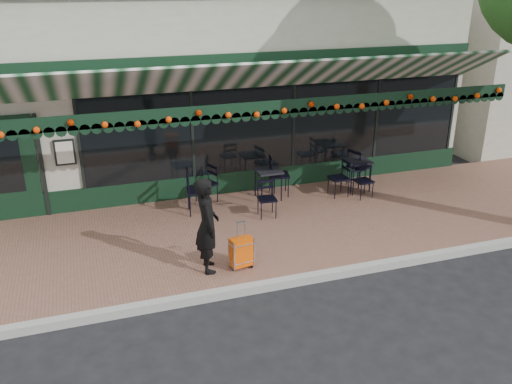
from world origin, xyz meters
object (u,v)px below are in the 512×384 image
object	(u,v)px
chair_a_right	(359,167)
chair_a_front	(363,181)
chair_b_right	(279,175)
chair_solo	(198,191)
cafe_table_a	(357,163)
woman	(207,225)
chair_a_left	(339,178)
suitcase	(242,252)
chair_b_front	(267,199)
chair_b_left	(206,184)
cafe_table_b	(268,173)

from	to	relation	value
chair_a_right	chair_a_front	distance (m)	0.78
chair_b_right	chair_solo	world-z (taller)	chair_solo
chair_solo	cafe_table_a	bearing A→B (deg)	-80.63
woman	chair_a_front	bearing A→B (deg)	-58.54
chair_a_left	chair_a_front	distance (m)	0.56
suitcase	chair_a_right	world-z (taller)	chair_a_right
chair_a_left	chair_a_front	xyz separation A→B (m)	(0.49, -0.27, -0.03)
chair_a_front	chair_a_right	bearing A→B (deg)	63.83
chair_b_front	cafe_table_a	bearing A→B (deg)	23.95
woman	chair_a_left	size ratio (longest dim) A/B	2.01
chair_b_right	chair_solo	xyz separation A→B (m)	(-2.00, -0.43, 0.03)
chair_b_left	chair_b_right	distance (m)	1.70
chair_a_front	chair_b_right	world-z (taller)	chair_b_right
cafe_table_b	chair_solo	distance (m)	1.70
chair_b_front	chair_solo	world-z (taller)	chair_solo
woman	cafe_table_a	world-z (taller)	woman
suitcase	chair_a_right	xyz separation A→B (m)	(3.85, 2.94, 0.17)
cafe_table_b	chair_a_right	world-z (taller)	chair_a_right
woman	chair_a_right	size ratio (longest dim) A/B	1.82
cafe_table_b	chair_a_front	world-z (taller)	chair_a_front
woman	chair_a_front	size ratio (longest dim) A/B	2.17
cafe_table_a	chair_a_front	world-z (taller)	chair_a_front
cafe_table_b	chair_a_right	bearing A→B (deg)	2.72
chair_a_left	cafe_table_a	bearing A→B (deg)	110.28
chair_a_front	chair_b_front	world-z (taller)	chair_a_front
cafe_table_a	chair_b_front	size ratio (longest dim) A/B	0.94
chair_solo	chair_b_right	bearing A→B (deg)	-70.79
cafe_table_a	cafe_table_b	size ratio (longest dim) A/B	1.06
woman	chair_a_right	xyz separation A→B (m)	(4.42, 2.81, -0.38)
chair_a_right	chair_b_front	size ratio (longest dim) A/B	1.20
woman	suitcase	xyz separation A→B (m)	(0.56, -0.13, -0.55)
chair_a_right	chair_b_left	xyz separation A→B (m)	(-3.74, 0.14, -0.04)
cafe_table_a	chair_b_right	world-z (taller)	chair_b_right
chair_a_right	chair_a_front	size ratio (longest dim) A/B	1.19
chair_b_right	chair_a_front	bearing A→B (deg)	-101.50
chair_solo	chair_a_left	bearing A→B (deg)	-84.25
chair_a_left	chair_a_front	size ratio (longest dim) A/B	1.08
woman	chair_a_front	distance (m)	4.66
cafe_table_b	chair_a_left	world-z (taller)	chair_a_left
suitcase	chair_b_front	xyz separation A→B (m)	(1.14, 1.91, 0.09)
chair_b_left	chair_b_right	size ratio (longest dim) A/B	0.90
cafe_table_a	chair_a_left	size ratio (longest dim) A/B	0.87
chair_b_left	chair_solo	size ratio (longest dim) A/B	0.85
chair_a_front	chair_b_left	distance (m)	3.57
chair_b_left	cafe_table_a	bearing A→B (deg)	61.98
suitcase	chair_solo	size ratio (longest dim) A/B	0.88
chair_a_left	woman	bearing A→B (deg)	-58.88
chair_b_left	chair_solo	world-z (taller)	chair_solo
woman	chair_b_left	distance (m)	3.06
cafe_table_b	chair_b_front	world-z (taller)	chair_b_front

